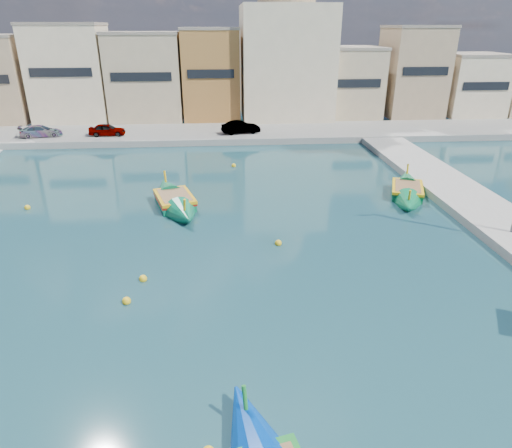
{
  "coord_description": "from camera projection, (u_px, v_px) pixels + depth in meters",
  "views": [
    {
      "loc": [
        2.39,
        -14.72,
        10.45
      ],
      "look_at": [
        4.0,
        6.0,
        1.4
      ],
      "focal_mm": 32.0,
      "sensor_mm": 36.0,
      "label": 1
    }
  ],
  "objects": [
    {
      "name": "luzzu_green",
      "position": [
        175.0,
        202.0,
        28.72
      ],
      "size": [
        4.29,
        8.29,
        2.53
      ],
      "color": "#0A714B",
      "rests_on": "ground"
    },
    {
      "name": "ground",
      "position": [
        164.0,
        323.0,
        17.45
      ],
      "size": [
        160.0,
        160.0,
        0.0
      ],
      "primitive_type": "plane",
      "color": "#163944",
      "rests_on": "ground"
    },
    {
      "name": "north_townhouses",
      "position": [
        257.0,
        78.0,
        51.91
      ],
      "size": [
        83.2,
        7.87,
        10.19
      ],
      "color": "tan",
      "rests_on": "ground"
    },
    {
      "name": "church_block",
      "position": [
        286.0,
        45.0,
        51.37
      ],
      "size": [
        10.0,
        10.0,
        19.1
      ],
      "color": "beige",
      "rests_on": "ground"
    },
    {
      "name": "mooring_buoys",
      "position": [
        218.0,
        253.0,
        22.65
      ],
      "size": [
        26.95,
        27.31,
        0.36
      ],
      "color": "yellow",
      "rests_on": "ground"
    },
    {
      "name": "luzzu_cyan_mid",
      "position": [
        407.0,
        192.0,
        30.52
      ],
      "size": [
        4.56,
        8.19,
        2.38
      ],
      "color": "#0B7844",
      "rests_on": "ground"
    },
    {
      "name": "north_quay",
      "position": [
        197.0,
        134.0,
        46.58
      ],
      "size": [
        80.0,
        8.0,
        0.6
      ],
      "primitive_type": "cube",
      "color": "gray",
      "rests_on": "ground"
    },
    {
      "name": "parked_cars",
      "position": [
        129.0,
        129.0,
        44.4
      ],
      "size": [
        23.27,
        2.32,
        1.24
      ],
      "color": "#4C1919",
      "rests_on": "north_quay"
    }
  ]
}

